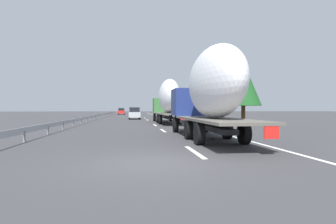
{
  "coord_description": "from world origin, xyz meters",
  "views": [
    {
      "loc": [
        -8.73,
        0.68,
        1.7
      ],
      "look_at": [
        21.27,
        -3.31,
        1.34
      ],
      "focal_mm": 30.06,
      "sensor_mm": 36.0,
      "label": 1
    }
  ],
  "objects_px": {
    "car_silver_hatch": "(134,113)",
    "car_blue_sedan": "(132,111)",
    "car_red_compact": "(121,111)",
    "truck_lead": "(168,100)",
    "road_sign": "(166,106)",
    "car_white_van": "(133,112)",
    "truck_trailing": "(209,90)"
  },
  "relations": [
    {
      "from": "truck_lead",
      "to": "car_blue_sedan",
      "type": "height_order",
      "value": "truck_lead"
    },
    {
      "from": "truck_trailing",
      "to": "car_blue_sedan",
      "type": "xyz_separation_m",
      "value": [
        85.88,
        3.72,
        -1.74
      ]
    },
    {
      "from": "truck_lead",
      "to": "car_white_van",
      "type": "relative_size",
      "value": 3.31
    },
    {
      "from": "truck_trailing",
      "to": "road_sign",
      "type": "distance_m",
      "value": 43.63
    },
    {
      "from": "car_red_compact",
      "to": "car_blue_sedan",
      "type": "distance_m",
      "value": 19.9
    },
    {
      "from": "truck_lead",
      "to": "car_red_compact",
      "type": "distance_m",
      "value": 49.43
    },
    {
      "from": "car_blue_sedan",
      "to": "truck_trailing",
      "type": "bearing_deg",
      "value": -177.52
    },
    {
      "from": "truck_trailing",
      "to": "car_red_compact",
      "type": "xyz_separation_m",
      "value": [
        66.23,
        6.92,
        -1.78
      ]
    },
    {
      "from": "car_white_van",
      "to": "car_silver_hatch",
      "type": "xyz_separation_m",
      "value": [
        -19.92,
        -0.01,
        0.03
      ]
    },
    {
      "from": "car_white_van",
      "to": "car_red_compact",
      "type": "distance_m",
      "value": 16.07
    },
    {
      "from": "truck_trailing",
      "to": "car_red_compact",
      "type": "distance_m",
      "value": 66.62
    },
    {
      "from": "car_white_van",
      "to": "car_blue_sedan",
      "type": "bearing_deg",
      "value": 0.03
    },
    {
      "from": "car_red_compact",
      "to": "car_silver_hatch",
      "type": "distance_m",
      "value": 35.81
    },
    {
      "from": "truck_lead",
      "to": "car_red_compact",
      "type": "height_order",
      "value": "truck_lead"
    },
    {
      "from": "truck_trailing",
      "to": "car_blue_sedan",
      "type": "relative_size",
      "value": 2.84
    },
    {
      "from": "truck_trailing",
      "to": "car_blue_sedan",
      "type": "bearing_deg",
      "value": 2.48
    },
    {
      "from": "car_white_van",
      "to": "car_blue_sedan",
      "type": "xyz_separation_m",
      "value": [
        35.39,
        0.02,
        0.06
      ]
    },
    {
      "from": "car_white_van",
      "to": "car_red_compact",
      "type": "relative_size",
      "value": 0.91
    },
    {
      "from": "truck_lead",
      "to": "car_red_compact",
      "type": "relative_size",
      "value": 3.0
    },
    {
      "from": "car_red_compact",
      "to": "car_silver_hatch",
      "type": "xyz_separation_m",
      "value": [
        -35.66,
        -3.23,
        0.01
      ]
    },
    {
      "from": "truck_trailing",
      "to": "road_sign",
      "type": "height_order",
      "value": "truck_trailing"
    },
    {
      "from": "car_silver_hatch",
      "to": "car_blue_sedan",
      "type": "xyz_separation_m",
      "value": [
        55.31,
        0.03,
        0.03
      ]
    },
    {
      "from": "truck_lead",
      "to": "road_sign",
      "type": "relative_size",
      "value": 4.26
    },
    {
      "from": "car_white_van",
      "to": "car_blue_sedan",
      "type": "distance_m",
      "value": 35.39
    },
    {
      "from": "car_blue_sedan",
      "to": "car_red_compact",
      "type": "bearing_deg",
      "value": 170.74
    },
    {
      "from": "car_red_compact",
      "to": "car_silver_hatch",
      "type": "bearing_deg",
      "value": -174.82
    },
    {
      "from": "car_silver_hatch",
      "to": "road_sign",
      "type": "relative_size",
      "value": 1.37
    },
    {
      "from": "truck_lead",
      "to": "road_sign",
      "type": "height_order",
      "value": "truck_lead"
    },
    {
      "from": "car_silver_hatch",
      "to": "car_blue_sedan",
      "type": "height_order",
      "value": "car_blue_sedan"
    },
    {
      "from": "car_blue_sedan",
      "to": "road_sign",
      "type": "height_order",
      "value": "road_sign"
    },
    {
      "from": "car_white_van",
      "to": "road_sign",
      "type": "bearing_deg",
      "value": -135.72
    },
    {
      "from": "road_sign",
      "to": "car_silver_hatch",
      "type": "bearing_deg",
      "value": 152.35
    }
  ]
}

